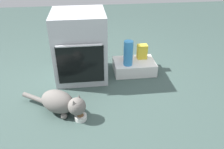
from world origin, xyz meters
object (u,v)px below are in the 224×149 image
snack_bag (142,52)px  food_bowl (81,117)px  oven (80,46)px  pantry_cabinet (134,66)px  sauce_jar (127,55)px  water_bottle (128,53)px  cat (61,102)px

snack_bag → food_bowl: bearing=-131.4°
oven → pantry_cabinet: size_ratio=1.54×
sauce_jar → pantry_cabinet: bearing=-28.7°
food_bowl → snack_bag: 1.20m
water_bottle → cat: bearing=-140.0°
pantry_cabinet → food_bowl: 1.05m
food_bowl → water_bottle: 0.97m
food_bowl → pantry_cabinet: bearing=50.4°
food_bowl → sauce_jar: bearing=55.7°
pantry_cabinet → sauce_jar: bearing=151.3°
pantry_cabinet → sauce_jar: size_ratio=3.61×
cat → water_bottle: bearing=72.0°
oven → food_bowl: bearing=-91.4°
cat → sauce_jar: size_ratio=4.60×
food_bowl → cat: cat is taller
cat → snack_bag: 1.23m
pantry_cabinet → snack_bag: (0.11, 0.07, 0.16)m
food_bowl → snack_bag: (0.78, 0.88, 0.21)m
snack_bag → sauce_jar: (-0.19, -0.03, -0.02)m
oven → sauce_jar: (0.56, 0.05, -0.17)m
food_bowl → snack_bag: snack_bag is taller
food_bowl → sauce_jar: sauce_jar is taller
sauce_jar → food_bowl: bearing=-124.3°
snack_bag → water_bottle: bearing=-144.2°
pantry_cabinet → snack_bag: snack_bag is taller
cat → sauce_jar: 1.07m
food_bowl → snack_bag: size_ratio=0.64×
pantry_cabinet → food_bowl: bearing=-129.6°
cat → sauce_jar: (0.76, 0.75, 0.09)m
water_bottle → food_bowl: bearing=-127.9°
oven → water_bottle: size_ratio=2.60×
cat → water_bottle: (0.75, 0.63, 0.17)m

